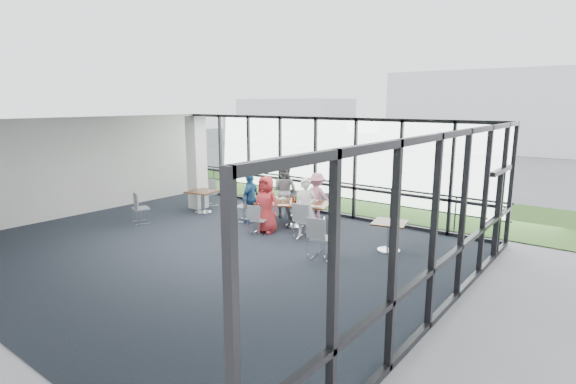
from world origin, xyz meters
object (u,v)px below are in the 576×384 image
Objects in this scene: chair_main_fl at (286,204)px; chair_main_fr at (319,207)px; structural_column at (197,163)px; main_table at (294,205)px; diner_near_right at (306,208)px; diner_far_right at (317,197)px; side_table_left at (202,194)px; chair_main_nr at (307,221)px; side_table_right at (390,227)px; diner_near_left at (266,204)px; chair_spare_la at (141,208)px; chair_spare_r at (323,238)px; chair_main_nl at (259,220)px; chair_spare_lb at (209,193)px; diner_end at (250,198)px; diner_far_left at (285,191)px; chair_main_end at (243,207)px.

chair_main_fl is 1.12m from chair_main_fr.
chair_main_fr is at bearing 16.93° from structural_column.
diner_near_right reaches higher than main_table.
diner_far_right reaches higher than chair_main_fr.
side_table_left is 4.49m from chair_main_nr.
chair_main_fr reaches higher than side_table_left.
side_table_left and side_table_right have the same top height.
diner_near_right is (1.13, 0.34, 0.00)m from diner_near_left.
side_table_left is (-3.47, -0.50, -0.00)m from main_table.
structural_column reaches higher than side_table_left.
chair_spare_r is (6.17, 0.74, 0.02)m from chair_spare_la.
chair_main_fl is at bearing 124.54° from chair_main_nr.
diner_near_right is 0.40m from chair_main_nr.
side_table_right is 1.79m from chair_spare_r.
diner_near_right is 1.86m from diner_far_right.
chair_main_nr reaches higher than chair_spare_la.
chair_main_nl is 0.99× the size of chair_main_fl.
diner_near_left reaches higher than chair_spare_lb.
diner_far_right is (3.57, 1.56, 0.11)m from side_table_left.
chair_main_nl is 2.45m from chair_main_fr.
structural_column is 3.37× the size of side_table_right.
diner_near_left reaches higher than diner_far_right.
diner_end reaches higher than diner_far_right.
chair_spare_r is (2.12, -2.89, -0.26)m from diner_far_right.
diner_near_left is 1.98m from chair_main_fl.
diner_near_left reaches higher than chair_spare_la.
chair_main_nl is (0.60, -1.93, -0.46)m from diner_far_left.
structural_column is at bearing -109.98° from diner_end.
chair_spare_lb is (-2.46, 0.84, -0.01)m from chair_main_end.
chair_spare_la is (-4.96, -1.80, -0.01)m from chair_main_nr.
main_table is 1.07m from diner_far_right.
chair_main_end is (2.54, -0.38, -1.13)m from structural_column.
main_table is 2.25× the size of side_table_left.
chair_main_nl is (-0.40, -2.30, -0.34)m from diner_far_right.
chair_spare_r is (2.52, -0.60, 0.08)m from chair_main_nl.
diner_near_left is 1.18m from diner_near_right.
diner_end is (-1.38, -0.41, 0.12)m from main_table.
main_table is 4.08m from chair_spare_lb.
chair_spare_la is (-3.05, -3.27, -0.40)m from diner_far_left.
side_table_right is at bearing -176.41° from chair_spare_lb.
diner_near_right reaches higher than chair_main_end.
diner_far_right reaches higher than chair_main_fl.
chair_main_fr is at bearing 121.40° from chair_main_end.
chair_spare_lb is at bearing 113.23° from chair_spare_la.
diner_far_left reaches higher than chair_spare_lb.
chair_main_nl is at bearing -16.38° from structural_column.
diner_near_left is at bearing 44.57° from chair_spare_la.
chair_main_nl is at bearing 38.55° from diner_end.
chair_main_nl is at bearing -13.14° from side_table_left.
diner_far_right is at bearing 121.02° from diner_end.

